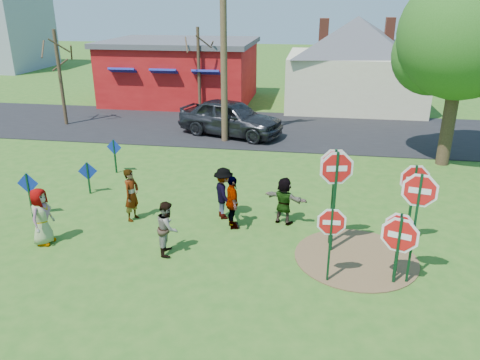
# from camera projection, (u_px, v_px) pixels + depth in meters

# --- Properties ---
(ground) EXTENTS (120.00, 120.00, 0.00)m
(ground) POSITION_uv_depth(u_px,v_px,m) (198.00, 228.00, 13.88)
(ground) COLOR #2A5D1A
(ground) RESTS_ON ground
(road) EXTENTS (120.00, 7.50, 0.04)m
(road) POSITION_uv_depth(u_px,v_px,m) (251.00, 128.00, 24.45)
(road) COLOR black
(road) RESTS_ON ground
(dirt_patch) EXTENTS (3.20, 3.20, 0.03)m
(dirt_patch) POSITION_uv_depth(u_px,v_px,m) (356.00, 258.00, 12.29)
(dirt_patch) COLOR brown
(dirt_patch) RESTS_ON ground
(red_building) EXTENTS (9.40, 7.69, 3.90)m
(red_building) POSITION_uv_depth(u_px,v_px,m) (182.00, 71.00, 30.53)
(red_building) COLOR maroon
(red_building) RESTS_ON ground
(cream_house) EXTENTS (9.40, 9.40, 6.50)m
(cream_house) POSITION_uv_depth(u_px,v_px,m) (355.00, 59.00, 28.56)
(cream_house) COLOR beige
(cream_house) RESTS_ON ground
(stop_sign_a) EXTENTS (0.92, 0.06, 2.04)m
(stop_sign_a) POSITION_uv_depth(u_px,v_px,m) (331.00, 229.00, 10.80)
(stop_sign_a) COLOR #0F381D
(stop_sign_a) RESTS_ON ground
(stop_sign_b) EXTENTS (1.07, 0.14, 2.90)m
(stop_sign_b) POSITION_uv_depth(u_px,v_px,m) (334.00, 173.00, 12.26)
(stop_sign_b) COLOR #0F381D
(stop_sign_b) RESTS_ON ground
(stop_sign_c) EXTENTS (1.06, 0.24, 2.93)m
(stop_sign_c) POSITION_uv_depth(u_px,v_px,m) (418.00, 204.00, 10.51)
(stop_sign_c) COLOR #0F381D
(stop_sign_c) RESTS_ON ground
(stop_sign_d) EXTENTS (1.04, 0.17, 2.50)m
(stop_sign_d) POSITION_uv_depth(u_px,v_px,m) (414.00, 186.00, 12.26)
(stop_sign_d) COLOR #0F381D
(stop_sign_d) RESTS_ON ground
(stop_sign_e) EXTENTS (1.13, 0.41, 1.87)m
(stop_sign_e) POSITION_uv_depth(u_px,v_px,m) (399.00, 239.00, 10.80)
(stop_sign_e) COLOR #0F381D
(stop_sign_e) RESTS_ON ground
(stop_sign_f) EXTENTS (0.92, 0.38, 1.87)m
(stop_sign_f) POSITION_uv_depth(u_px,v_px,m) (400.00, 231.00, 10.95)
(stop_sign_f) COLOR #0F381D
(stop_sign_f) RESTS_ON ground
(stop_sign_g) EXTENTS (1.17, 0.29, 2.97)m
(stop_sign_g) POSITION_uv_depth(u_px,v_px,m) (336.00, 179.00, 11.90)
(stop_sign_g) COLOR #0F381D
(stop_sign_g) RESTS_ON ground
(blue_diamond_b) EXTENTS (0.67, 0.07, 1.45)m
(blue_diamond_b) POSITION_uv_depth(u_px,v_px,m) (29.00, 190.00, 14.30)
(blue_diamond_b) COLOR #0F381D
(blue_diamond_b) RESTS_ON ground
(blue_diamond_c) EXTENTS (0.65, 0.16, 1.16)m
(blue_diamond_c) POSITION_uv_depth(u_px,v_px,m) (88.00, 174.00, 16.11)
(blue_diamond_c) COLOR #0F381D
(blue_diamond_c) RESTS_ON ground
(blue_diamond_d) EXTENTS (0.62, 0.09, 1.35)m
(blue_diamond_d) POSITION_uv_depth(u_px,v_px,m) (115.00, 152.00, 18.01)
(blue_diamond_d) COLOR #0F381D
(blue_diamond_d) RESTS_ON ground
(person_a) EXTENTS (0.53, 0.81, 1.64)m
(person_a) POSITION_uv_depth(u_px,v_px,m) (41.00, 216.00, 12.76)
(person_a) COLOR #3C528A
(person_a) RESTS_ON ground
(person_b) EXTENTS (0.51, 0.67, 1.64)m
(person_b) POSITION_uv_depth(u_px,v_px,m) (132.00, 195.00, 14.16)
(person_b) COLOR #1F736E
(person_b) RESTS_ON ground
(person_c) EXTENTS (0.68, 0.81, 1.48)m
(person_c) POSITION_uv_depth(u_px,v_px,m) (168.00, 228.00, 12.31)
(person_c) COLOR brown
(person_c) RESTS_ON ground
(person_d) EXTENTS (1.03, 1.21, 1.63)m
(person_d) POSITION_uv_depth(u_px,v_px,m) (224.00, 193.00, 14.28)
(person_d) COLOR #2D2E32
(person_d) RESTS_ON ground
(person_e) EXTENTS (0.71, 1.02, 1.61)m
(person_e) POSITION_uv_depth(u_px,v_px,m) (232.00, 203.00, 13.65)
(person_e) COLOR #513260
(person_e) RESTS_ON ground
(person_f) EXTENTS (1.43, 0.88, 1.47)m
(person_f) POSITION_uv_depth(u_px,v_px,m) (284.00, 201.00, 13.96)
(person_f) COLOR #1E5427
(person_f) RESTS_ON ground
(suv) EXTENTS (5.57, 3.59, 1.76)m
(suv) POSITION_uv_depth(u_px,v_px,m) (231.00, 117.00, 22.91)
(suv) COLOR #313137
(suv) RESTS_ON road
(utility_pole) EXTENTS (2.25, 0.99, 9.69)m
(utility_pole) POSITION_uv_depth(u_px,v_px,m) (224.00, 29.00, 20.47)
(utility_pole) COLOR #4C3823
(utility_pole) RESTS_ON ground
(leafy_tree) EXTENTS (5.27, 4.81, 7.49)m
(leafy_tree) POSITION_uv_depth(u_px,v_px,m) (465.00, 43.00, 17.52)
(leafy_tree) COLOR #382819
(leafy_tree) RESTS_ON ground
(bare_tree_west) EXTENTS (1.80, 1.80, 4.93)m
(bare_tree_west) POSITION_uv_depth(u_px,v_px,m) (58.00, 65.00, 24.07)
(bare_tree_west) COLOR #382819
(bare_tree_west) RESTS_ON ground
(bare_tree_east) EXTENTS (1.80, 1.80, 4.91)m
(bare_tree_east) POSITION_uv_depth(u_px,v_px,m) (199.00, 59.00, 26.32)
(bare_tree_east) COLOR #382819
(bare_tree_east) RESTS_ON ground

